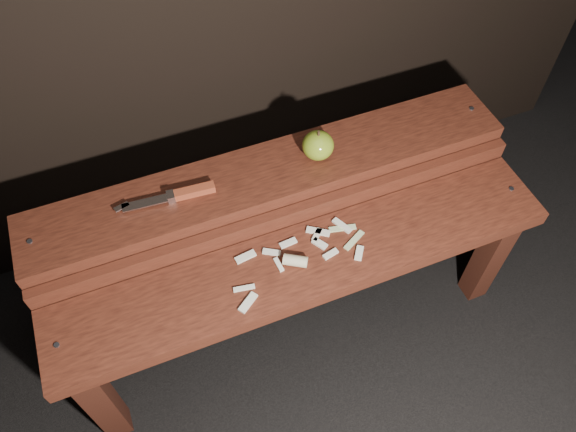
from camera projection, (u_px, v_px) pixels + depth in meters
name	position (u px, v px, depth m)	size (l,w,h in m)	color
ground	(296.00, 322.00, 1.65)	(60.00, 60.00, 0.00)	black
bench_front_tier	(307.00, 278.00, 1.33)	(1.20, 0.20, 0.42)	#38170E
bench_rear_tier	(272.00, 193.00, 1.41)	(1.20, 0.21, 0.50)	#38170E
apple	(318.00, 145.00, 1.34)	(0.08, 0.08, 0.08)	olive
knife	(182.00, 194.00, 1.28)	(0.23, 0.04, 0.02)	#943A20
apple_scraps	(301.00, 255.00, 1.28)	(0.34, 0.16, 0.03)	beige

